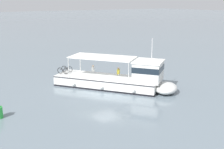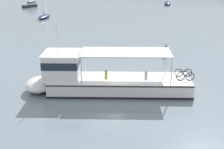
{
  "view_description": "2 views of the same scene",
  "coord_description": "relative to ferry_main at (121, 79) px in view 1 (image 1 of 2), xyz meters",
  "views": [
    {
      "loc": [
        -22.7,
        14.77,
        8.92
      ],
      "look_at": [
        1.1,
        -1.47,
        1.4
      ],
      "focal_mm": 46.25,
      "sensor_mm": 36.0,
      "label": 1
    },
    {
      "loc": [
        15.84,
        -21.14,
        9.59
      ],
      "look_at": [
        1.1,
        -1.47,
        1.4
      ],
      "focal_mm": 54.41,
      "sensor_mm": 36.0,
      "label": 2
    }
  ],
  "objects": [
    {
      "name": "ferry_main",
      "position": [
        0.0,
        0.0,
        0.0
      ],
      "size": [
        12.14,
        9.91,
        5.32
      ],
      "color": "white",
      "rests_on": "ground"
    },
    {
      "name": "ground_plane",
      "position": [
        -0.27,
        2.06,
        -1.01
      ],
      "size": [
        400.0,
        400.0,
        0.0
      ],
      "primitive_type": "plane",
      "color": "slate"
    }
  ]
}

